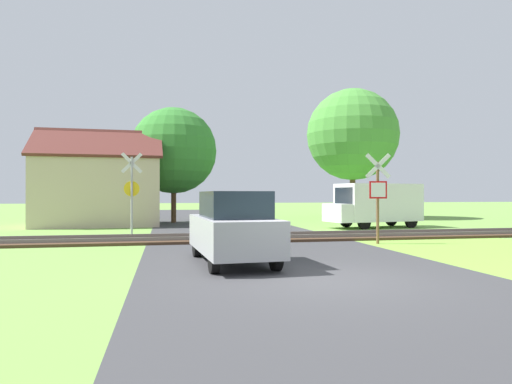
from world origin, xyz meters
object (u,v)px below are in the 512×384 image
house (100,189)px  tree_center (174,151)px  tree_far (353,135)px  mail_truck (376,203)px  parked_car (233,227)px  crossing_sign_far (132,188)px  stop_sign_near (378,193)px

house → tree_center: tree_center is taller
tree_far → mail_truck: tree_far is taller
house → mail_truck: size_ratio=1.33×
tree_center → mail_truck: size_ratio=1.34×
parked_car → crossing_sign_far: bearing=105.7°
crossing_sign_far → house: 7.12m
mail_truck → parked_car: mail_truck is taller
mail_truck → parked_car: 13.81m
stop_sign_near → parked_car: stop_sign_near is taller
parked_car → tree_center: bearing=90.0°
crossing_sign_far → parked_car: bearing=-77.4°
stop_sign_near → house: house is taller
tree_far → parked_car: 23.46m
tree_center → mail_truck: bearing=-31.9°
crossing_sign_far → mail_truck: 12.15m
tree_far → mail_truck: bearing=-106.3°
stop_sign_near → parked_car: size_ratio=0.76×
house → crossing_sign_far: bearing=-74.7°
crossing_sign_far → stop_sign_near: bearing=-37.6°
house → tree_far: size_ratio=0.74×
crossing_sign_far → parked_car: size_ratio=0.84×
house → mail_truck: (14.13, -4.68, -0.75)m
tree_center → parked_car: tree_center is taller
stop_sign_near → crossing_sign_far: bearing=-19.0°
crossing_sign_far → parked_car: crossing_sign_far is taller
house → tree_far: (16.82, 4.52, 4.02)m
tree_center → tree_far: (12.77, 2.93, 1.67)m
tree_far → mail_truck: 10.70m
crossing_sign_far → tree_center: size_ratio=0.50×
house → parked_car: size_ratio=1.68×
crossing_sign_far → parked_car: (3.01, -8.43, -1.08)m
tree_far → mail_truck: size_ratio=1.80×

